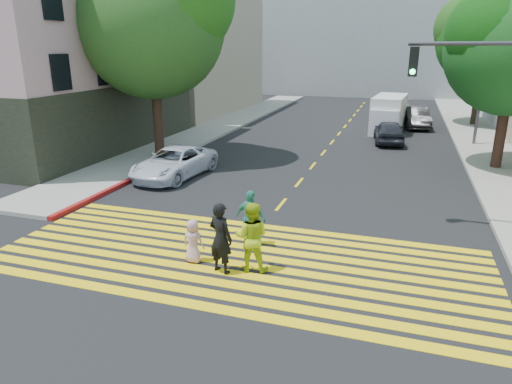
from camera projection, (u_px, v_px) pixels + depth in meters
The scene contains 22 objects.
ground at pixel (219, 281), 11.32m from camera, with size 120.00×120.00×0.00m, color black.
sidewalk_left at pixel (226, 124), 33.72m from camera, with size 3.00×40.00×0.15m, color gray.
sidewalk_right at pixel (495, 163), 22.40m from camera, with size 3.00×60.00×0.15m, color gray.
curb_red at pixel (119, 186), 18.76m from camera, with size 0.20×8.00×0.16m, color maroon.
crosswalk at pixel (237, 259), 12.48m from camera, with size 13.40×5.30×0.01m.
lane_line at pixel (342, 130), 31.71m from camera, with size 0.12×34.40×0.01m.
building_left_pink at pixel (34, 64), 25.49m from camera, with size 12.10×14.10×11.00m.
building_left_tan at pixel (170, 53), 39.86m from camera, with size 12.00×16.00×10.00m, color tan.
backdrop_block at pixel (375, 42), 52.98m from camera, with size 30.00×8.00×12.00m, color gray.
tree_left at pixel (153, 15), 21.83m from camera, with size 8.75×8.30×10.32m.
tree_right_far at pixel (488, 32), 31.27m from camera, with size 8.34×7.98×9.56m.
pedestrian_man at pixel (221, 238), 11.49m from camera, with size 0.69×0.45×1.88m, color black.
pedestrian_woman at pixel (251, 237), 11.62m from camera, with size 0.89×0.70×1.84m, color #ABC719.
pedestrian_child at pixel (193, 241), 12.14m from camera, with size 0.59×0.38×1.21m, color #C795A7.
pedestrian_extra at pixel (251, 218), 13.14m from camera, with size 0.97×0.40×1.66m, color teal.
white_sedan at pixel (174, 163), 20.11m from camera, with size 2.15×4.67×1.30m, color silver.
dark_car_near at pixel (389, 132), 27.20m from camera, with size 1.63×4.04×1.38m, color black.
silver_car at pixel (399, 111), 36.02m from camera, with size 1.88×4.61×1.34m, color #989CA2.
dark_car_parked at pixel (416, 117), 32.39m from camera, with size 1.53×4.38×1.44m, color black.
white_van at pixel (388, 115), 30.75m from camera, with size 2.29×5.17×2.37m.
traffic_signal at pixel (510, 108), 12.87m from camera, with size 4.11×0.37×6.03m.
street_lamp at pixel (484, 45), 24.96m from camera, with size 2.19×0.73×9.76m.
Camera 1 is at (3.99, -9.34, 5.56)m, focal length 32.00 mm.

